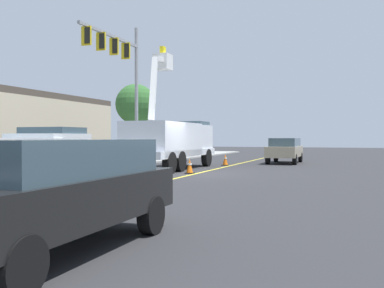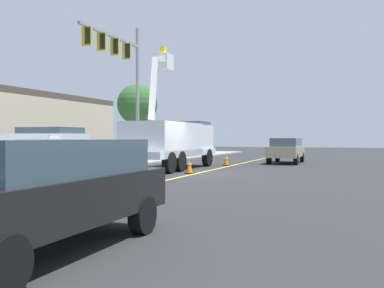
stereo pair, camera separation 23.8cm
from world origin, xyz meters
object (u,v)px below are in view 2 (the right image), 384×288
object	(u,v)px
service_pickup_truck	(19,158)
passing_minivan	(286,149)
trailing_sedan	(44,187)
traffic_cone_leading	(1,194)
traffic_cone_mid_front	(122,178)
traffic_signal_mast	(122,65)
utility_bucket_truck	(172,140)
traffic_cone_trailing	(226,160)
traffic_cone_mid_rear	(189,166)

from	to	relation	value
service_pickup_truck	passing_minivan	bearing A→B (deg)	-13.66
trailing_sedan	traffic_cone_leading	distance (m)	4.32
trailing_sedan	traffic_cone_mid_front	size ratio (longest dim) A/B	6.99
traffic_cone_mid_front	traffic_signal_mast	bearing A→B (deg)	31.01
traffic_signal_mast	trailing_sedan	bearing A→B (deg)	-152.41
utility_bucket_truck	traffic_cone_mid_front	bearing A→B (deg)	-166.54
traffic_cone_leading	traffic_cone_mid_front	world-z (taller)	traffic_cone_leading
trailing_sedan	traffic_cone_mid_front	world-z (taller)	trailing_sedan
traffic_cone_leading	traffic_cone_trailing	distance (m)	17.93
passing_minivan	traffic_cone_mid_rear	size ratio (longest dim) A/B	6.69
utility_bucket_truck	service_pickup_truck	xyz separation A→B (m)	(-11.66, -0.24, -0.50)
traffic_cone_mid_rear	traffic_cone_mid_front	bearing A→B (deg)	-179.57
service_pickup_truck	trailing_sedan	size ratio (longest dim) A/B	1.17
service_pickup_truck	utility_bucket_truck	bearing A→B (deg)	1.16
traffic_cone_leading	traffic_signal_mast	bearing A→B (deg)	20.92
traffic_cone_trailing	traffic_cone_mid_rear	bearing A→B (deg)	-178.59
traffic_signal_mast	service_pickup_truck	bearing A→B (deg)	-162.39
utility_bucket_truck	passing_minivan	distance (m)	9.21
traffic_signal_mast	traffic_cone_trailing	bearing A→B (deg)	-62.72
utility_bucket_truck	traffic_cone_leading	world-z (taller)	utility_bucket_truck
utility_bucket_truck	trailing_sedan	size ratio (longest dim) A/B	1.71
utility_bucket_truck	service_pickup_truck	world-z (taller)	utility_bucket_truck
utility_bucket_truck	passing_minivan	xyz separation A→B (m)	(7.73, -4.95, -0.64)
utility_bucket_truck	traffic_cone_leading	xyz separation A→B (m)	(-14.03, -1.96, -1.22)
traffic_signal_mast	traffic_cone_mid_rear	bearing A→B (deg)	-121.02
traffic_cone_trailing	trailing_sedan	bearing A→B (deg)	-170.32
traffic_cone_mid_rear	traffic_signal_mast	size ratio (longest dim) A/B	0.08
passing_minivan	traffic_cone_mid_front	xyz separation A→B (m)	(-16.55, 2.84, -0.63)
trailing_sedan	utility_bucket_truck	bearing A→B (deg)	18.04
service_pickup_truck	traffic_cone_trailing	distance (m)	15.67
traffic_cone_mid_rear	traffic_cone_trailing	bearing A→B (deg)	1.41
utility_bucket_truck	trailing_sedan	world-z (taller)	utility_bucket_truck
trailing_sedan	traffic_cone_mid_rear	size ratio (longest dim) A/B	6.69
traffic_cone_mid_rear	service_pickup_truck	bearing A→B (deg)	168.69
utility_bucket_truck	trailing_sedan	distance (m)	17.44
traffic_cone_mid_front	traffic_cone_mid_rear	distance (m)	6.28
traffic_cone_mid_rear	traffic_signal_mast	distance (m)	8.91
service_pickup_truck	passing_minivan	xyz separation A→B (m)	(19.39, -4.71, -0.15)
traffic_signal_mast	passing_minivan	bearing A→B (deg)	-52.25
utility_bucket_truck	traffic_cone_mid_rear	size ratio (longest dim) A/B	11.42
traffic_cone_leading	traffic_cone_trailing	size ratio (longest dim) A/B	1.11
traffic_cone_mid_front	utility_bucket_truck	bearing A→B (deg)	13.46
passing_minivan	traffic_cone_leading	size ratio (longest dim) A/B	5.98
utility_bucket_truck	traffic_cone_trailing	distance (m)	4.52
trailing_sedan	traffic_cone_mid_rear	bearing A→B (deg)	13.36
traffic_cone_mid_front	traffic_signal_mast	world-z (taller)	traffic_signal_mast
service_pickup_truck	trailing_sedan	bearing A→B (deg)	-133.60
trailing_sedan	traffic_signal_mast	bearing A→B (deg)	27.59
service_pickup_truck	traffic_cone_mid_rear	xyz separation A→B (m)	(9.13, -1.83, -0.76)
traffic_cone_mid_front	trailing_sedan	bearing A→B (deg)	-157.05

